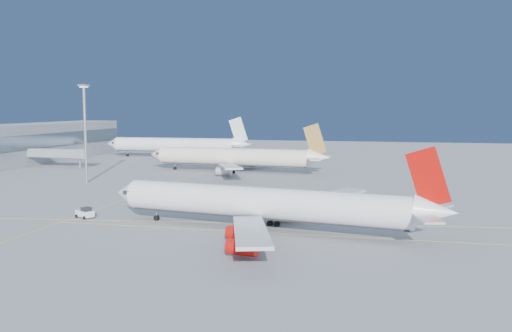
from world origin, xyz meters
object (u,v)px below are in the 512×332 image
airliner_virgin (268,204)px  light_mast (85,125)px  airliner_etihad (236,157)px  airliner_third (177,145)px  pushback_tug (85,213)px

airliner_virgin → light_mast: size_ratio=2.27×
airliner_virgin → airliner_etihad: (-28.79, 85.40, 0.29)m
airliner_third → pushback_tug: airliner_third is taller
airliner_etihad → light_mast: light_mast is taller
airliner_virgin → light_mast: light_mast is taller
airliner_etihad → light_mast: size_ratio=2.27×
airliner_etihad → pushback_tug: (-8.42, -82.23, -4.02)m
pushback_tug → airliner_virgin: bearing=22.3°
airliner_third → airliner_etihad: bearing=-50.8°
airliner_virgin → pushback_tug: size_ratio=14.75×
airliner_third → airliner_virgin: bearing=-63.3°
airliner_virgin → airliner_etihad: size_ratio=1.00×
airliner_virgin → airliner_third: (-67.73, 132.66, 0.55)m
airliner_virgin → pushback_tug: (-37.21, 3.17, -3.73)m
airliner_third → light_mast: 83.20m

